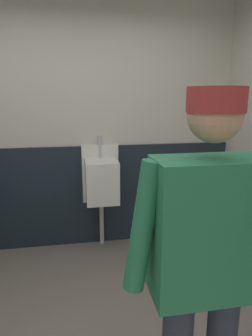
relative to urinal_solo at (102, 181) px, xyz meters
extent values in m
cube|color=beige|center=(-0.23, 0.22, 0.60)|extent=(4.01, 0.12, 2.75)
cube|color=#19232D|center=(-0.23, 0.14, -0.21)|extent=(3.41, 0.03, 1.13)
cube|color=white|center=(0.00, 0.13, 0.05)|extent=(0.40, 0.05, 0.65)
cube|color=white|center=(0.00, -0.04, 0.00)|extent=(0.34, 0.30, 0.45)
cylinder|color=#B7BABF|center=(0.00, 0.12, 0.34)|extent=(0.04, 0.04, 0.24)
cylinder|color=#B7BABF|center=(0.00, 0.09, -0.50)|extent=(0.05, 0.05, 0.55)
cube|color=#26724C|center=(0.26, -1.99, 0.34)|extent=(0.47, 0.24, 0.61)
cylinder|color=#26724C|center=(-0.02, -1.99, 0.37)|extent=(0.17, 0.09, 0.56)
sphere|color=tan|center=(0.26, -1.99, 0.82)|extent=(0.22, 0.22, 0.22)
cylinder|color=maroon|center=(0.26, -1.99, 0.88)|extent=(0.23, 0.23, 0.10)
camera|label=1|loc=(-0.29, -3.09, 0.89)|focal=32.11mm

